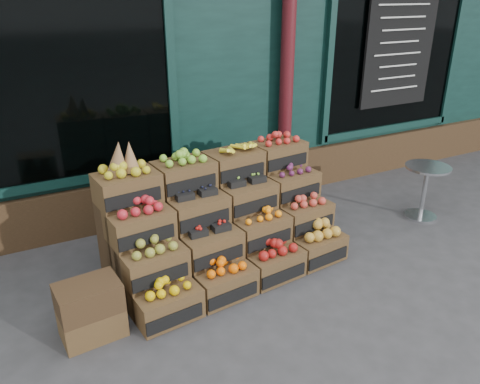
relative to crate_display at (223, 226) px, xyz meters
name	(u,v)px	position (x,y,z in m)	size (l,w,h in m)	color
ground	(291,292)	(0.36, -0.79, -0.46)	(60.00, 60.00, 0.00)	#38383A
shop_facade	(128,12)	(0.36, 4.32, 1.94)	(12.00, 6.24, 4.80)	black
crate_display	(223,226)	(0.00, 0.00, 0.00)	(2.49, 1.40, 1.49)	#50391F
spare_crates	(91,310)	(-1.48, -0.51, -0.20)	(0.54, 0.40, 0.51)	#50391F
bistro_table	(425,186)	(2.79, -0.17, -0.02)	(0.56, 0.56, 0.71)	silver
shopkeeper	(97,131)	(-0.76, 2.18, 0.57)	(0.75, 0.49, 2.06)	#1E6C27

